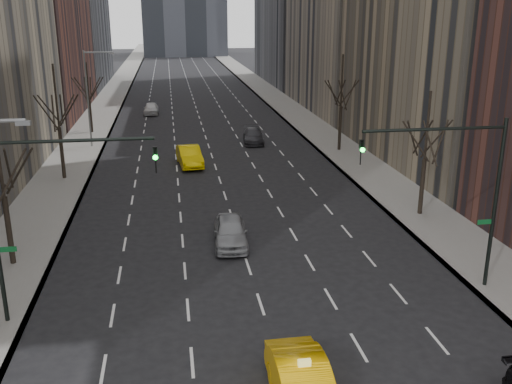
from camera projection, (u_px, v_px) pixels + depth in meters
name	position (u px, v px, depth m)	size (l,w,h in m)	color
sidewalk_left	(106.00, 106.00, 78.45)	(4.50, 320.00, 0.15)	slate
sidewalk_right	(280.00, 102.00, 81.99)	(4.50, 320.00, 0.15)	slate
tree_lw_b	(4.00, 197.00, 28.39)	(3.36, 3.50, 7.82)	black
tree_lw_c	(59.00, 129.00, 43.37)	(3.36, 3.50, 8.74)	black
tree_lw_d	(89.00, 100.00, 60.47)	(3.36, 3.50, 7.36)	black
tree_rw_b	(424.00, 159.00, 35.63)	(3.36, 3.50, 7.82)	black
tree_rw_c	(341.00, 108.00, 52.49)	(3.36, 3.50, 8.74)	black
traffic_mast_left	(35.00, 198.00, 22.62)	(6.69, 0.39, 8.00)	black
traffic_mast_right	(464.00, 178.00, 25.25)	(6.69, 0.39, 8.00)	black
streetlight_far	(91.00, 89.00, 53.42)	(2.83, 0.22, 9.00)	slate
silver_sedan_ahead	(230.00, 231.00, 31.93)	(1.84, 4.57, 1.56)	gray
far_taxi	(189.00, 156.00, 48.38)	(1.77, 5.07, 1.67)	yellow
far_suv_grey	(253.00, 136.00, 56.86)	(1.95, 4.80, 1.39)	#333238
far_car_white	(151.00, 108.00, 72.66)	(1.76, 4.37, 1.49)	silver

